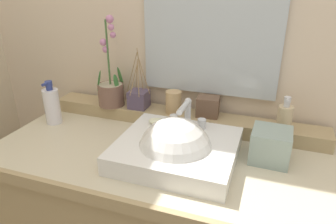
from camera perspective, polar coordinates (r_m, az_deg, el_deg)
name	(u,v)px	position (r m, az deg, el deg)	size (l,w,h in m)	color
wall_back	(195,12)	(1.39, 4.93, 17.70)	(2.79, 0.20, 2.64)	beige
back_ledge	(181,118)	(1.34, 2.36, -1.18)	(1.18, 0.11, 0.06)	tan
sink_basin	(176,152)	(1.09, 1.43, -7.35)	(0.41, 0.37, 0.28)	white
soap_bar	(157,122)	(1.19, -1.97, -1.78)	(0.07, 0.04, 0.02)	beige
potted_plant	(111,89)	(1.40, -10.42, 4.24)	(0.12, 0.13, 0.39)	brown
soap_dispenser	(285,117)	(1.24, 20.59, -0.81)	(0.05, 0.06, 0.13)	beige
tumbler_cup	(174,102)	(1.30, 1.02, 1.81)	(0.07, 0.07, 0.09)	tan
reed_diffuser	(139,99)	(1.37, -5.35, 2.45)	(0.11, 0.09, 0.26)	#50425D
trinket_box	(208,106)	(1.29, 7.33, 1.01)	(0.09, 0.07, 0.08)	brown
lotion_bottle	(52,105)	(1.42, -20.46, 1.14)	(0.07, 0.07, 0.19)	white
tissue_box	(271,145)	(1.13, 18.26, -5.81)	(0.13, 0.13, 0.11)	#8FA49B
mirror	(211,27)	(1.26, 7.83, 15.08)	(0.55, 0.02, 0.54)	silver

